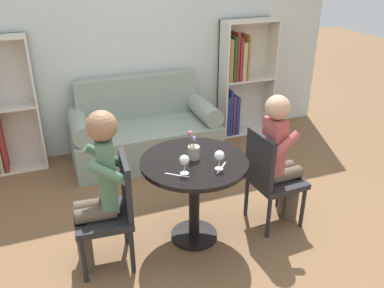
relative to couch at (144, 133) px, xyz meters
name	(u,v)px	position (x,y,z in m)	size (l,w,h in m)	color
ground_plane	(194,236)	(0.00, -1.61, -0.31)	(16.00, 16.00, 0.00)	brown
back_wall	(130,36)	(0.00, 0.43, 1.04)	(5.20, 0.05, 2.70)	silver
round_table	(194,178)	(0.00, -1.61, 0.27)	(0.86, 0.86, 0.75)	black
couch	(144,133)	(0.00, 0.00, 0.00)	(1.66, 0.80, 0.92)	gray
bookshelf_right	(240,79)	(1.36, 0.27, 0.42)	(0.70, 0.28, 1.48)	silver
chair_left	(112,208)	(-0.68, -1.65, 0.18)	(0.45, 0.45, 0.90)	#232326
chair_right	(270,175)	(0.68, -1.66, 0.18)	(0.44, 0.44, 0.90)	#232326
person_left	(98,187)	(-0.77, -1.64, 0.38)	(0.44, 0.36, 1.28)	brown
person_right	(280,157)	(0.77, -1.65, 0.34)	(0.43, 0.36, 1.22)	brown
wine_glass_left	(184,160)	(-0.14, -1.78, 0.55)	(0.07, 0.07, 0.15)	white
wine_glass_right	(219,156)	(0.12, -1.80, 0.55)	(0.08, 0.08, 0.15)	white
flower_vase	(193,150)	(0.01, -1.57, 0.51)	(0.10, 0.10, 0.24)	#9E9384
knife_left_setting	(221,168)	(0.15, -1.80, 0.44)	(0.14, 0.14, 0.00)	silver
fork_left_setting	(177,175)	(-0.20, -1.78, 0.44)	(0.15, 0.13, 0.00)	silver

